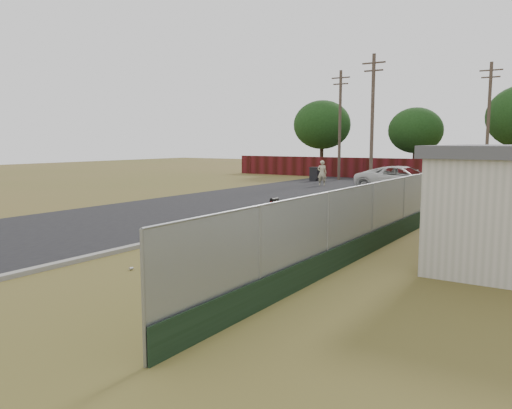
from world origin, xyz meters
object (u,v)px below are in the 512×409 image
Objects in this scene: mailbox at (274,204)px; pedestrian at (322,173)px; trash_bin at (315,174)px; pickup_truck at (404,179)px; fire_hydrant at (257,277)px.

mailbox is 0.58× the size of pedestrian.
trash_bin is (-2.37, 3.60, -0.34)m from pedestrian.
mailbox is 0.18× the size of pickup_truck.
pickup_truck reaches higher than mailbox.
trash_bin is at bearing -78.88° from pedestrian.
pedestrian reaches higher than trash_bin.
mailbox is 22.18m from trash_bin.
mailbox is at bearing 118.93° from fire_hydrant.
pickup_truck is (0.36, 15.18, -0.02)m from mailbox.
mailbox is at bearing -176.32° from pickup_truck.
pedestrian is 1.63× the size of trash_bin.
fire_hydrant is 26.75m from pedestrian.
pickup_truck reaches higher than fire_hydrant.
trash_bin is (-12.80, 28.23, 0.16)m from fire_hydrant.
pedestrian is (-6.50, 1.69, 0.09)m from pickup_truck.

